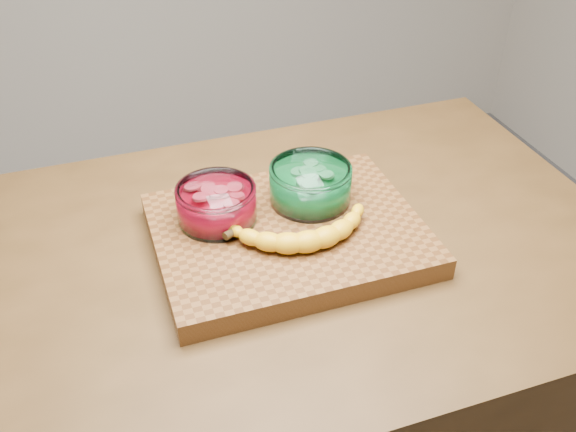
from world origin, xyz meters
name	(u,v)px	position (x,y,z in m)	size (l,w,h in m)	color
counter	(288,405)	(0.00, 0.00, 0.45)	(1.20, 0.80, 0.90)	#4B3116
cutting_board	(288,235)	(0.00, 0.00, 0.92)	(0.45, 0.35, 0.04)	brown
bowl_red	(217,204)	(-0.11, 0.06, 0.97)	(0.14, 0.14, 0.06)	white
bowl_green	(310,184)	(0.06, 0.06, 0.97)	(0.15, 0.15, 0.07)	white
banana	(303,229)	(0.01, -0.04, 0.96)	(0.27, 0.13, 0.04)	gold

